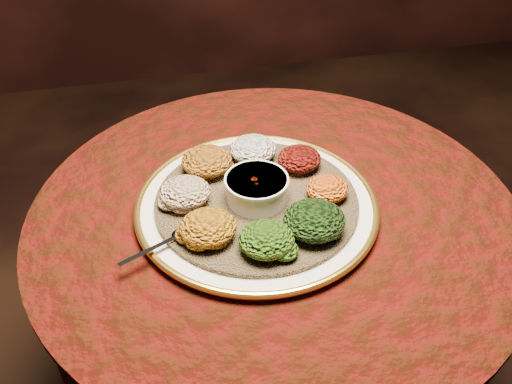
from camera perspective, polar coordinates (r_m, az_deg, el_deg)
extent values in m
cylinder|color=black|center=(1.40, 1.55, -13.93)|extent=(0.12, 0.12, 0.68)
cylinder|color=black|center=(1.14, 1.87, -3.00)|extent=(0.80, 0.80, 0.04)
cylinder|color=#380804|center=(1.24, 1.73, -7.96)|extent=(0.93, 0.93, 0.34)
cylinder|color=#380804|center=(1.12, 1.90, -1.97)|extent=(0.96, 0.96, 0.01)
cylinder|color=silver|center=(1.10, 0.06, -1.51)|extent=(0.54, 0.54, 0.02)
torus|color=gold|center=(1.10, 0.06, -1.23)|extent=(0.47, 0.47, 0.01)
cylinder|color=olive|center=(1.09, 0.06, -0.96)|extent=(0.47, 0.47, 0.01)
cylinder|color=white|center=(1.07, 0.06, 0.27)|extent=(0.11, 0.11, 0.05)
cylinder|color=white|center=(1.06, 0.06, 1.22)|extent=(0.12, 0.12, 0.01)
cylinder|color=#651305|center=(1.07, 0.06, 0.91)|extent=(0.10, 0.10, 0.01)
ellipsoid|color=silver|center=(1.02, -7.33, -4.14)|extent=(0.04, 0.03, 0.01)
cube|color=silver|center=(1.00, -10.75, -5.81)|extent=(0.11, 0.06, 0.00)
ellipsoid|color=white|center=(1.18, -0.32, 4.31)|extent=(0.10, 0.09, 0.05)
ellipsoid|color=black|center=(1.16, 4.35, 3.34)|extent=(0.09, 0.08, 0.04)
ellipsoid|color=#A45E0D|center=(1.09, 7.13, 0.33)|extent=(0.08, 0.08, 0.04)
ellipsoid|color=black|center=(1.01, 5.83, -2.83)|extent=(0.11, 0.11, 0.05)
ellipsoid|color=#9C2A0A|center=(0.98, 1.06, -4.77)|extent=(0.10, 0.09, 0.05)
ellipsoid|color=#B06F0F|center=(1.00, -4.83, -3.55)|extent=(0.10, 0.10, 0.05)
ellipsoid|color=maroon|center=(1.08, -7.12, -0.03)|extent=(0.10, 0.09, 0.05)
ellipsoid|color=#9D5E12|center=(1.15, -4.96, 3.08)|extent=(0.10, 0.10, 0.05)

